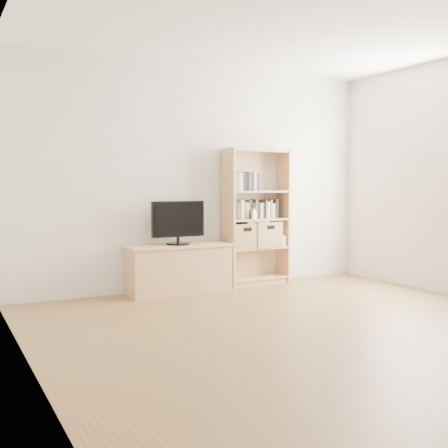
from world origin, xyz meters
TOP-DOWN VIEW (x-y plane):
  - floor at (0.00, 0.00)m, footprint 4.50×5.00m
  - back_wall at (0.00, 2.50)m, footprint 4.50×0.02m
  - left_wall at (-2.25, 0.00)m, footprint 0.02×5.00m
  - ceiling at (0.00, 0.00)m, footprint 4.50×5.00m
  - tv_stand at (-0.37, 2.29)m, footprint 1.15×0.45m
  - bookshelf at (0.69, 2.35)m, footprint 0.84×0.34m
  - television at (-0.37, 2.29)m, footprint 0.62×0.05m
  - books_row_mid at (0.69, 2.37)m, footprint 0.83×0.18m
  - books_row_upper at (0.51, 2.36)m, footprint 0.41×0.18m
  - baby_monitor at (0.61, 2.26)m, footprint 0.06×0.05m
  - basket_left at (0.47, 2.34)m, footprint 0.37×0.31m
  - basket_right at (0.79, 2.35)m, footprint 0.40×0.34m
  - laptop at (0.66, 2.33)m, footprint 0.30×0.21m
  - magazine_stack at (0.98, 2.36)m, footprint 0.17×0.24m

SIDE VIEW (x-z plane):
  - floor at x=0.00m, z-range -0.01..0.01m
  - tv_stand at x=-0.37m, z-range 0.00..0.52m
  - magazine_stack at x=0.98m, z-range 0.46..0.57m
  - basket_left at x=0.47m, z-range 0.46..0.75m
  - basket_right at x=0.79m, z-range 0.46..0.77m
  - laptop at x=0.66m, z-range 0.75..0.78m
  - television at x=-0.37m, z-range 0.55..1.04m
  - bookshelf at x=0.69m, z-range 0.00..1.65m
  - baby_monitor at x=0.61m, z-range 0.81..0.91m
  - books_row_mid at x=0.69m, z-range 0.81..1.03m
  - books_row_upper at x=0.51m, z-range 1.15..1.36m
  - back_wall at x=0.00m, z-range 0.00..2.60m
  - left_wall at x=-2.25m, z-range 0.00..2.60m
  - ceiling at x=0.00m, z-range 2.60..2.60m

